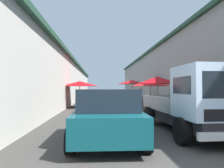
{
  "coord_description": "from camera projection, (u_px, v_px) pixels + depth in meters",
  "views": [
    {
      "loc": [
        -2.71,
        1.63,
        1.47
      ],
      "look_at": [
        7.5,
        0.97,
        1.69
      ],
      "focal_mm": 32.98,
      "sensor_mm": 36.0,
      "label": 1
    }
  ],
  "objects": [
    {
      "name": "ground",
      "position": [
        119.0,
        107.0,
        16.25
      ],
      "size": [
        90.0,
        90.0,
        0.0
      ],
      "primitive_type": "plane",
      "color": "#3D3A38"
    },
    {
      "name": "building_left_whitewash",
      "position": [
        32.0,
        81.0,
        18.05
      ],
      "size": [
        49.8,
        7.5,
        4.15
      ],
      "color": "beige",
      "rests_on": "ground"
    },
    {
      "name": "building_right_concrete",
      "position": [
        197.0,
        74.0,
        19.04
      ],
      "size": [
        49.8,
        7.5,
        5.66
      ],
      "color": "gray",
      "rests_on": "ground"
    },
    {
      "name": "fruit_stall_far_right",
      "position": [
        150.0,
        86.0,
        12.97
      ],
      "size": [
        2.41,
        2.41,
        2.09
      ],
      "color": "#9E9EA3",
      "rests_on": "ground"
    },
    {
      "name": "fruit_stall_far_left",
      "position": [
        158.0,
        86.0,
        10.62
      ],
      "size": [
        2.17,
        2.17,
        2.18
      ],
      "color": "#9E9EA3",
      "rests_on": "ground"
    },
    {
      "name": "fruit_stall_near_right",
      "position": [
        80.0,
        86.0,
        15.61
      ],
      "size": [
        2.85,
        2.85,
        2.1
      ],
      "color": "#9E9EA3",
      "rests_on": "ground"
    },
    {
      "name": "fruit_stall_mid_lane",
      "position": [
        132.0,
        84.0,
        20.18
      ],
      "size": [
        2.88,
        2.88,
        2.4
      ],
      "color": "#9E9EA3",
      "rests_on": "ground"
    },
    {
      "name": "hatchback_car",
      "position": [
        107.0,
        114.0,
        5.92
      ],
      "size": [
        3.92,
        1.95,
        1.45
      ],
      "color": "#0F4C56",
      "rests_on": "ground"
    },
    {
      "name": "delivery_truck",
      "position": [
        200.0,
        103.0,
        6.14
      ],
      "size": [
        4.98,
        2.1,
        2.08
      ],
      "color": "black",
      "rests_on": "ground"
    },
    {
      "name": "vendor_by_crates",
      "position": [
        173.0,
        97.0,
        12.69
      ],
      "size": [
        0.65,
        0.26,
        1.65
      ],
      "color": "navy",
      "rests_on": "ground"
    },
    {
      "name": "vendor_in_shade",
      "position": [
        141.0,
        95.0,
        18.26
      ],
      "size": [
        0.21,
        0.63,
        1.58
      ],
      "color": "navy",
      "rests_on": "ground"
    },
    {
      "name": "parked_scooter",
      "position": [
        94.0,
        112.0,
        8.85
      ],
      "size": [
        1.68,
        0.49,
        1.14
      ],
      "color": "black",
      "rests_on": "ground"
    }
  ]
}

